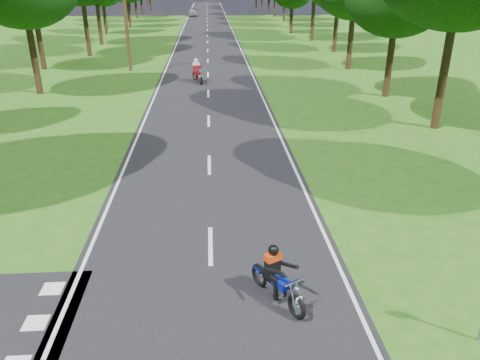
{
  "coord_description": "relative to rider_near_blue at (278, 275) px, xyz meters",
  "views": [
    {
      "loc": [
        0.09,
        -9.16,
        6.94
      ],
      "look_at": [
        0.95,
        4.0,
        1.1
      ],
      "focal_mm": 35.0,
      "sensor_mm": 36.0,
      "label": 1
    }
  ],
  "objects": [
    {
      "name": "distant_car",
      "position": [
        -4.11,
        78.72,
        -0.07
      ],
      "size": [
        1.83,
        3.79,
        1.25
      ],
      "primitive_type": "imported",
      "rotation": [
        0.0,
        0.0,
        0.1
      ],
      "color": "#AEB0B5",
      "rests_on": "main_road"
    },
    {
      "name": "telegraph_pole",
      "position": [
        -7.51,
        28.48,
        3.36
      ],
      "size": [
        1.2,
        0.26,
        8.0
      ],
      "color": "#382616",
      "rests_on": "ground"
    },
    {
      "name": "rider_near_blue",
      "position": [
        0.0,
        0.0,
        0.0
      ],
      "size": [
        1.31,
        1.73,
        1.39
      ],
      "primitive_type": null,
      "rotation": [
        0.0,
        0.0,
        0.51
      ],
      "color": "#0D1C97",
      "rests_on": "main_road"
    },
    {
      "name": "ground",
      "position": [
        -1.51,
        0.48,
        -0.72
      ],
      "size": [
        160.0,
        160.0,
        0.0
      ],
      "primitive_type": "plane",
      "color": "#1F5A14",
      "rests_on": "ground"
    },
    {
      "name": "main_road",
      "position": [
        -1.51,
        50.48,
        -0.71
      ],
      "size": [
        7.0,
        140.0,
        0.02
      ],
      "primitive_type": "cube",
      "color": "black",
      "rests_on": "ground"
    },
    {
      "name": "rider_far_red",
      "position": [
        -2.23,
        23.79,
        0.11
      ],
      "size": [
        1.18,
        2.03,
        1.6
      ],
      "primitive_type": null,
      "rotation": [
        0.0,
        0.0,
        0.3
      ],
      "color": "#B5150D",
      "rests_on": "main_road"
    },
    {
      "name": "road_markings",
      "position": [
        -1.65,
        48.61,
        -0.69
      ],
      "size": [
        7.4,
        140.0,
        0.01
      ],
      "color": "silver",
      "rests_on": "main_road"
    }
  ]
}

